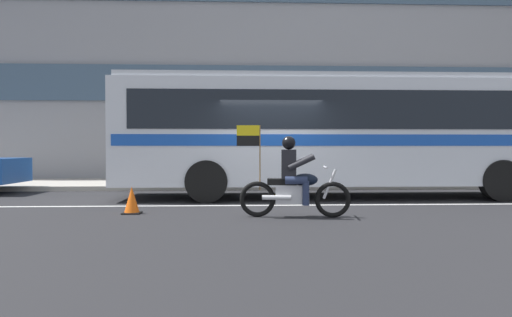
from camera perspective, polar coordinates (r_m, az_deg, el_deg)
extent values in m
plane|color=black|center=(11.54, 1.87, -5.36)|extent=(60.00, 60.00, 0.00)
cube|color=#A39E93|center=(16.60, 0.50, -3.07)|extent=(28.00, 3.80, 0.15)
cube|color=silver|center=(10.94, 2.11, -5.71)|extent=(26.60, 0.14, 0.01)
cube|color=gray|center=(19.31, 0.13, 13.82)|extent=(28.00, 0.80, 11.05)
cube|color=#384C60|center=(18.58, 0.19, 9.12)|extent=(25.76, 0.10, 1.40)
cube|color=silver|center=(13.03, 11.69, 2.99)|extent=(12.60, 2.57, 2.70)
cube|color=black|center=(13.06, 11.70, 5.41)|extent=(11.59, 2.61, 0.96)
cube|color=#194CB2|center=(13.03, 11.68, 2.11)|extent=(12.35, 2.60, 0.28)
cube|color=#ADB1BA|center=(13.15, 11.72, 9.15)|extent=(12.35, 2.44, 0.16)
cylinder|color=black|center=(11.50, -6.06, -2.79)|extent=(1.04, 0.30, 1.04)
cylinder|color=black|center=(13.27, 27.63, -2.38)|extent=(1.04, 0.30, 1.04)
torus|color=black|center=(9.14, 9.32, -4.96)|extent=(0.70, 0.16, 0.69)
torus|color=black|center=(9.09, 0.16, -4.97)|extent=(0.70, 0.16, 0.69)
cube|color=silver|center=(9.07, 4.44, -4.35)|extent=(0.66, 0.34, 0.36)
ellipsoid|color=black|center=(9.06, 6.02, -2.59)|extent=(0.51, 0.33, 0.24)
cube|color=black|center=(9.05, 3.17, -2.84)|extent=(0.58, 0.31, 0.12)
cylinder|color=silver|center=(9.10, 8.95, -3.08)|extent=(0.28, 0.08, 0.58)
cylinder|color=silver|center=(9.08, 8.46, -1.07)|extent=(0.10, 0.64, 0.04)
cylinder|color=silver|center=(8.92, 2.53, -4.77)|extent=(0.56, 0.14, 0.09)
cube|color=black|center=(9.03, 4.00, -0.69)|extent=(0.31, 0.39, 0.56)
sphere|color=black|center=(9.03, 4.00, 1.91)|extent=(0.26, 0.26, 0.26)
cylinder|color=#232D4C|center=(9.23, 4.85, -2.51)|extent=(0.43, 0.19, 0.15)
cylinder|color=#232D4C|center=(9.26, 5.96, -3.99)|extent=(0.13, 0.13, 0.46)
cylinder|color=#232D4C|center=(8.87, 4.92, -2.66)|extent=(0.43, 0.19, 0.15)
cylinder|color=#232D4C|center=(8.90, 6.08, -4.21)|extent=(0.13, 0.13, 0.46)
cylinder|color=black|center=(9.24, 5.47, -0.40)|extent=(0.53, 0.16, 0.32)
cylinder|color=black|center=(8.84, 5.58, -0.47)|extent=(0.53, 0.16, 0.32)
cylinder|color=olive|center=(9.04, 0.48, 0.11)|extent=(0.02, 0.02, 1.25)
cube|color=yellow|center=(9.06, -0.97, 3.43)|extent=(0.44, 0.06, 0.20)
cube|color=black|center=(9.05, -0.97, 2.17)|extent=(0.44, 0.06, 0.20)
cylinder|color=gold|center=(15.93, 9.02, -1.95)|extent=(0.22, 0.22, 0.58)
sphere|color=gold|center=(15.91, 9.03, -0.66)|extent=(0.20, 0.20, 0.20)
cylinder|color=gold|center=(15.79, 9.13, -1.88)|extent=(0.09, 0.10, 0.09)
cone|color=#EA590F|center=(9.88, -14.88, -4.92)|extent=(0.32, 0.32, 0.55)
cube|color=black|center=(9.91, -14.87, -6.41)|extent=(0.36, 0.36, 0.03)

